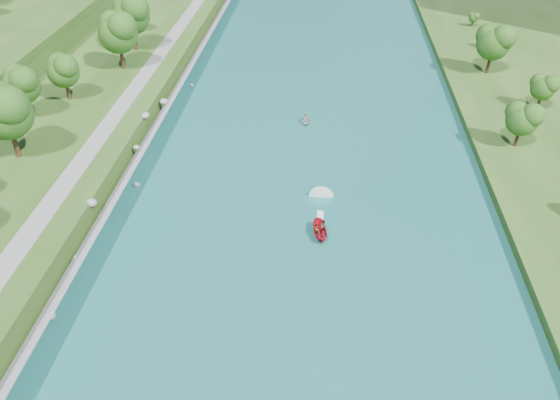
{
  "coord_description": "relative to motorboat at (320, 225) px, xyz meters",
  "views": [
    {
      "loc": [
        2.62,
        -42.84,
        45.71
      ],
      "look_at": [
        -2.59,
        17.3,
        2.5
      ],
      "focal_mm": 35.0,
      "sensor_mm": 36.0,
      "label": 1
    }
  ],
  "objects": [
    {
      "name": "raft",
      "position": [
        -3.46,
        30.47,
        -0.36
      ],
      "size": [
        2.8,
        3.61,
        1.66
      ],
      "rotation": [
        0.0,
        0.0,
        0.13
      ],
      "color": "#93969B",
      "rests_on": "river_water"
    },
    {
      "name": "ground",
      "position": [
        -3.01,
        -14.38,
        -0.85
      ],
      "size": [
        260.0,
        260.0,
        0.0
      ],
      "primitive_type": "plane",
      "color": "#2D5119",
      "rests_on": "ground"
    },
    {
      "name": "river_water",
      "position": [
        -3.01,
        5.62,
        -0.8
      ],
      "size": [
        55.0,
        240.0,
        0.1
      ],
      "primitive_type": "cube",
      "color": "#185E55",
      "rests_on": "ground"
    },
    {
      "name": "motorboat",
      "position": [
        0.0,
        0.0,
        0.0
      ],
      "size": [
        3.6,
        19.09,
        2.13
      ],
      "rotation": [
        0.0,
        0.0,
        3.31
      ],
      "color": "#B50E20",
      "rests_on": "river_water"
    },
    {
      "name": "riverside_path",
      "position": [
        -35.51,
        5.62,
        2.7
      ],
      "size": [
        3.0,
        200.0,
        0.1
      ],
      "primitive_type": "cube",
      "color": "gray",
      "rests_on": "berm_west"
    },
    {
      "name": "riprap_bank",
      "position": [
        -28.87,
        4.85,
        0.97
      ],
      "size": [
        4.34,
        236.0,
        4.34
      ],
      "color": "slate",
      "rests_on": "ground"
    },
    {
      "name": "trees_west",
      "position": [
        -44.36,
        5.27,
        8.46
      ],
      "size": [
        16.29,
        151.97,
        13.91
      ],
      "color": "#195416",
      "rests_on": "berm_west"
    },
    {
      "name": "ridge_west",
      "position": [
        -85.51,
        80.62,
        3.65
      ],
      "size": [
        60.0,
        120.0,
        9.0
      ],
      "primitive_type": "cube",
      "color": "#2D5119",
      "rests_on": "ground"
    }
  ]
}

